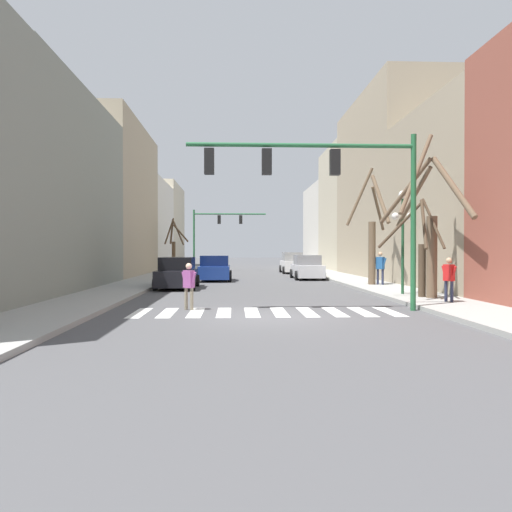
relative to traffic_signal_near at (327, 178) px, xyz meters
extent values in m
plane|color=#4C4C4F|center=(-2.04, -1.49, -4.38)|extent=(240.00, 240.00, 0.00)
cube|color=#9E9E99|center=(-8.62, -1.49, -4.31)|extent=(2.81, 90.00, 0.15)
cube|color=#9E9E99|center=(4.55, -1.49, -4.31)|extent=(2.81, 90.00, 0.15)
cube|color=gray|center=(-13.03, 8.41, 0.47)|extent=(6.00, 13.80, 9.70)
cube|color=tan|center=(-13.03, 22.42, 1.38)|extent=(6.00, 14.23, 11.52)
cube|color=beige|center=(-13.03, 35.48, 0.12)|extent=(6.00, 11.89, 9.01)
cube|color=#BCB299|center=(-13.03, 47.72, 0.74)|extent=(6.00, 12.60, 10.24)
cube|color=tan|center=(8.95, 7.82, 0.15)|extent=(6.00, 9.92, 9.07)
cube|color=tan|center=(8.95, 19.90, 2.20)|extent=(6.00, 14.23, 13.16)
cube|color=#BCB299|center=(8.95, 31.84, 1.56)|extent=(6.00, 9.64, 11.88)
cube|color=beige|center=(8.95, 42.55, 0.42)|extent=(6.00, 11.78, 9.60)
cube|color=white|center=(-6.09, -0.25, -4.38)|extent=(0.45, 2.60, 0.01)
cube|color=white|center=(-5.19, -0.25, -4.38)|extent=(0.45, 2.60, 0.01)
cube|color=white|center=(-4.29, -0.25, -4.38)|extent=(0.45, 2.60, 0.01)
cube|color=white|center=(-3.39, -0.25, -4.38)|extent=(0.45, 2.60, 0.01)
cube|color=white|center=(-2.49, -0.25, -4.38)|extent=(0.45, 2.60, 0.01)
cube|color=white|center=(-1.59, -0.25, -4.38)|extent=(0.45, 2.60, 0.01)
cube|color=white|center=(-0.69, -0.25, -4.38)|extent=(0.45, 2.60, 0.01)
cube|color=white|center=(0.21, -0.25, -4.38)|extent=(0.45, 2.60, 0.01)
cube|color=white|center=(1.11, -0.25, -4.38)|extent=(0.45, 2.60, 0.01)
cube|color=white|center=(2.01, -0.25, -4.38)|extent=(0.45, 2.60, 0.01)
cylinder|color=#236038|center=(2.89, 0.00, -1.45)|extent=(0.18, 0.18, 5.85)
cylinder|color=#236038|center=(-0.86, 0.00, 1.07)|extent=(7.51, 0.14, 0.14)
cube|color=black|center=(0.26, 0.00, 0.52)|extent=(0.32, 0.28, 0.84)
cube|color=black|center=(-1.99, 0.00, 0.52)|extent=(0.32, 0.28, 0.84)
cube|color=black|center=(-3.87, 0.00, 0.52)|extent=(0.32, 0.28, 0.84)
cylinder|color=#236038|center=(-6.97, 32.39, -1.41)|extent=(0.18, 0.18, 5.95)
cylinder|color=#236038|center=(-3.47, 32.39, 1.16)|extent=(7.00, 0.14, 0.14)
cube|color=black|center=(-4.52, 32.39, 0.61)|extent=(0.32, 0.28, 0.84)
cube|color=black|center=(-2.42, 32.39, 0.61)|extent=(0.32, 0.28, 0.84)
cylinder|color=#1E4C2D|center=(4.10, 4.57, -2.22)|extent=(0.12, 0.12, 4.03)
sphere|color=white|center=(4.10, 4.57, -0.02)|extent=(0.36, 0.36, 0.36)
sphere|color=white|center=(3.78, 4.57, -0.93)|extent=(0.31, 0.31, 0.31)
sphere|color=white|center=(4.42, 4.57, -0.93)|extent=(0.31, 0.31, 0.31)
cube|color=black|center=(-6.05, 10.07, -3.80)|extent=(1.83, 4.74, 0.81)
cube|color=black|center=(-6.05, 10.07, -3.07)|extent=(1.69, 2.47, 0.66)
cylinder|color=black|center=(-6.99, 11.54, -4.06)|extent=(0.22, 0.64, 0.64)
cylinder|color=black|center=(-5.12, 11.54, -4.06)|extent=(0.22, 0.64, 0.64)
cylinder|color=black|center=(-6.99, 8.60, -4.06)|extent=(0.22, 0.64, 0.64)
cylinder|color=black|center=(-5.12, 8.60, -4.06)|extent=(0.22, 0.64, 0.64)
cube|color=navy|center=(-4.34, 16.42, -3.80)|extent=(1.95, 4.23, 0.81)
cube|color=#0E1C46|center=(-4.34, 16.42, -3.06)|extent=(1.79, 2.20, 0.67)
cylinder|color=black|center=(-3.34, 15.11, -4.06)|extent=(0.22, 0.64, 0.64)
cylinder|color=black|center=(-5.33, 15.11, -4.06)|extent=(0.22, 0.64, 0.64)
cylinder|color=black|center=(-3.34, 17.73, -4.06)|extent=(0.22, 0.64, 0.64)
cylinder|color=black|center=(-5.33, 17.73, -4.06)|extent=(0.22, 0.64, 0.64)
cube|color=silver|center=(2.01, 18.11, -3.80)|extent=(1.77, 4.69, 0.82)
cube|color=slate|center=(2.01, 18.11, -3.05)|extent=(1.63, 2.44, 0.67)
cylinder|color=black|center=(1.10, 19.56, -4.06)|extent=(0.22, 0.64, 0.64)
cylinder|color=black|center=(2.91, 19.56, -4.06)|extent=(0.22, 0.64, 0.64)
cylinder|color=black|center=(1.10, 16.66, -4.06)|extent=(0.22, 0.64, 0.64)
cylinder|color=black|center=(2.91, 16.66, -4.06)|extent=(0.22, 0.64, 0.64)
cube|color=white|center=(2.04, 27.29, -3.75)|extent=(1.71, 4.77, 0.91)
cube|color=gray|center=(2.04, 27.29, -2.93)|extent=(1.57, 2.48, 0.74)
cylinder|color=black|center=(1.16, 28.77, -4.06)|extent=(0.22, 0.64, 0.64)
cylinder|color=black|center=(2.91, 28.77, -4.06)|extent=(0.22, 0.64, 0.64)
cylinder|color=black|center=(1.16, 25.81, -4.06)|extent=(0.22, 0.64, 0.64)
cylinder|color=black|center=(2.91, 25.81, -4.06)|extent=(0.22, 0.64, 0.64)
cylinder|color=#282D47|center=(4.61, 1.39, -3.85)|extent=(0.11, 0.11, 0.76)
cylinder|color=#282D47|center=(4.71, 1.14, -3.85)|extent=(0.11, 0.11, 0.76)
cube|color=red|center=(4.66, 1.26, -3.18)|extent=(0.33, 0.42, 0.59)
sphere|color=tan|center=(4.66, 1.26, -2.74)|extent=(0.21, 0.21, 0.21)
cylinder|color=red|center=(4.58, 1.46, -3.22)|extent=(0.17, 0.27, 0.58)
cylinder|color=red|center=(4.74, 1.07, -3.22)|extent=(0.17, 0.27, 0.58)
cylinder|color=#7A705B|center=(-4.48, 0.40, -4.01)|extent=(0.11, 0.11, 0.75)
cylinder|color=#7A705B|center=(-4.68, 0.57, -4.01)|extent=(0.11, 0.11, 0.75)
cube|color=#9E4C93|center=(-4.58, 0.48, -3.34)|extent=(0.41, 0.40, 0.59)
sphere|color=beige|center=(-4.58, 0.48, -2.91)|extent=(0.21, 0.21, 0.21)
cylinder|color=#9E4C93|center=(-4.42, 0.35, -3.38)|extent=(0.25, 0.23, 0.57)
cylinder|color=#9E4C93|center=(-4.74, 0.62, -3.38)|extent=(0.25, 0.23, 0.57)
cylinder|color=#282D47|center=(4.93, 10.16, -3.81)|extent=(0.12, 0.12, 0.84)
cylinder|color=#282D47|center=(4.73, 10.39, -3.81)|extent=(0.12, 0.12, 0.84)
cube|color=#235693|center=(4.83, 10.27, -3.06)|extent=(0.44, 0.46, 0.66)
sphere|color=tan|center=(4.83, 10.27, -2.58)|extent=(0.24, 0.24, 0.24)
cylinder|color=#235693|center=(4.98, 10.09, -3.11)|extent=(0.26, 0.28, 0.64)
cylinder|color=#235693|center=(4.68, 10.45, -3.11)|extent=(0.26, 0.28, 0.64)
cylinder|color=brown|center=(4.42, 10.44, -2.53)|extent=(0.39, 0.39, 3.40)
cylinder|color=brown|center=(3.75, 10.48, 0.53)|extent=(1.49, 0.24, 3.16)
cylinder|color=brown|center=(4.87, 10.89, -0.07)|extent=(1.04, 1.08, 2.40)
cylinder|color=brown|center=(4.59, 9.50, 0.33)|extent=(0.52, 2.05, 2.76)
cylinder|color=brown|center=(-8.40, 27.95, -2.92)|extent=(0.33, 0.33, 2.62)
cylinder|color=brown|center=(-7.98, 28.11, -0.87)|extent=(0.97, 0.45, 2.16)
cylinder|color=brown|center=(-8.69, 28.93, -0.72)|extent=(0.65, 2.09, 2.21)
cylinder|color=brown|center=(-8.80, 28.07, -0.69)|extent=(0.93, 0.39, 2.35)
cylinder|color=brown|center=(-7.77, 28.00, -0.87)|extent=(1.38, 0.23, 1.59)
cylinder|color=brown|center=(4.66, 2.84, -2.64)|extent=(0.41, 0.41, 3.19)
cylinder|color=brown|center=(4.29, 3.85, -0.22)|extent=(0.79, 2.17, 2.35)
cylinder|color=brown|center=(3.86, 3.60, 0.01)|extent=(1.64, 1.76, 2.55)
cylinder|color=brown|center=(5.02, 1.76, -0.02)|extent=(0.84, 2.34, 2.63)
cylinder|color=brown|center=(3.77, 2.12, 0.53)|extent=(1.87, 1.64, 3.30)
cylinder|color=#473828|center=(4.42, 3.22, -3.18)|extent=(0.29, 0.29, 2.10)
cylinder|color=#473828|center=(3.58, 3.35, -1.36)|extent=(1.76, 0.40, 1.90)
cylinder|color=#473828|center=(4.61, 2.58, -1.32)|extent=(0.46, 1.37, 2.04)
cylinder|color=#473828|center=(4.21, 2.50, -1.35)|extent=(0.50, 1.54, 2.04)
camera|label=1|loc=(-3.06, -16.31, -2.37)|focal=35.00mm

